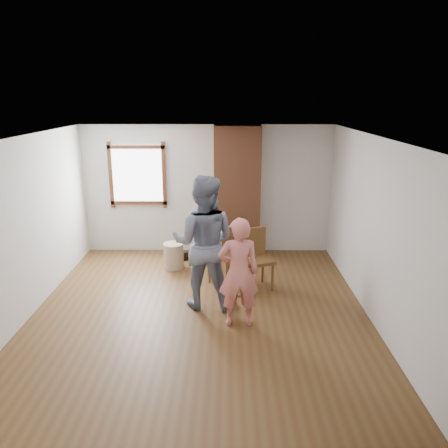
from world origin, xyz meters
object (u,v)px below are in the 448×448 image
Objects in this scene: side_table at (242,271)px; person_pink at (239,272)px; dining_chair_left at (218,251)px; dining_chair_right at (256,255)px; stoneware_crock at (174,256)px; man at (204,243)px.

side_table is 1.05m from person_pink.
dining_chair_left is 0.80m from side_table.
dining_chair_left is 0.75m from dining_chair_right.
stoneware_crock is 0.80× the size of side_table.
man reaches higher than stoneware_crock.
man is 1.30× the size of person_pink.
dining_chair_right is 0.42m from side_table.
dining_chair_left is at bearing -82.55° from person_pink.
side_table is at bearing -139.68° from man.
stoneware_crock is 0.98m from dining_chair_left.
man reaches higher than person_pink.
person_pink is (0.32, -1.67, 0.30)m from dining_chair_left.
person_pink is at bearing -84.23° from dining_chair_left.
person_pink reaches higher than dining_chair_left.
dining_chair_left is at bearing -26.99° from stoneware_crock.
dining_chair_left is 0.43× the size of man.
dining_chair_left is 1.22m from man.
side_table is 0.94m from man.
side_table is at bearing -149.47° from dining_chair_right.
dining_chair_left is at bearing -93.25° from man.
stoneware_crock is at bearing -64.41° from person_pink.
man is at bearing -105.05° from dining_chair_left.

